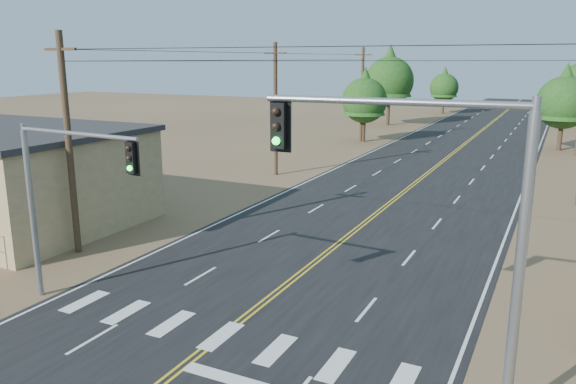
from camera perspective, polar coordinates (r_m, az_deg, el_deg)
The scene contains 11 objects.
road at distance 38.17m, azimuth 11.45°, elevation -0.20°, with size 15.00×200.00×0.02m, color black.
utility_pole_left_near at distance 27.00m, azimuth -21.38°, elevation 4.63°, with size 1.80×0.30×10.00m.
utility_pole_left_mid at distance 42.98m, azimuth -1.27°, elevation 8.47°, with size 1.80×0.30×10.00m.
utility_pole_left_far at distance 61.37m, azimuth 7.53°, elevation 9.84°, with size 1.80×0.30×10.00m.
signal_mast_left at distance 21.21m, azimuth -22.27°, elevation 0.55°, with size 5.67×0.72×6.56m.
signal_mast_right at distance 14.00m, azimuth 15.24°, elevation -1.07°, with size 6.62×0.70×8.02m.
tree_left_near at distance 61.41m, azimuth 7.80°, elevation 9.65°, with size 4.83×4.83×8.05m.
tree_left_mid at distance 77.61m, azimuth 10.28°, elevation 11.52°, with size 6.43×6.43×10.71m.
tree_left_far at distance 96.40m, azimuth 15.60°, elevation 10.45°, with size 4.58×4.58×7.63m.
tree_right_near at distance 61.00m, azimuth 26.28°, elevation 8.64°, with size 5.09×5.09×8.48m.
tree_right_mid at distance 85.32m, azimuth 26.54°, elevation 9.01°, with size 4.27×4.27×7.11m.
Camera 1 is at (9.33, -5.96, 8.80)m, focal length 35.00 mm.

